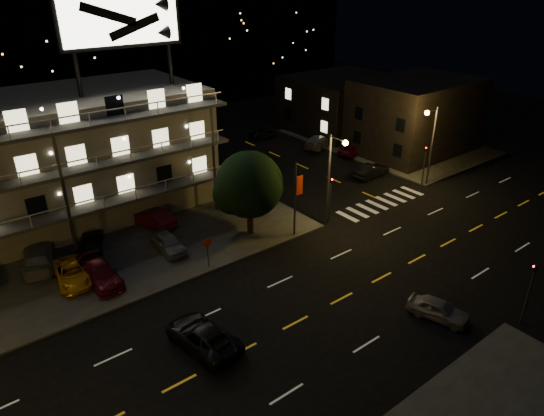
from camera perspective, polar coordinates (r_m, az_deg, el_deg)
ground at (r=31.76m, az=5.59°, el=-11.88°), size 140.00×140.00×0.00m
curb_nw at (r=42.65m, az=-28.52°, el=-4.48°), size 44.00×24.00×0.15m
curb_ne at (r=63.89m, az=13.16°, el=7.64°), size 16.00×24.00×0.15m
motel at (r=44.70m, az=-25.95°, el=4.93°), size 28.00×13.80×18.10m
side_bldg_front at (r=60.41m, az=16.49°, el=10.36°), size 14.06×10.00×8.50m
side_bldg_back at (r=68.04m, az=8.21°, el=12.16°), size 14.06×12.00×7.00m
streetlight_nc at (r=39.50m, az=7.09°, el=4.27°), size 0.44×1.92×8.00m
streetlight_ne at (r=49.80m, az=18.19°, el=7.77°), size 1.92×0.44×8.00m
signal_nw at (r=41.12m, az=6.86°, el=1.56°), size 0.20×0.27×4.60m
signal_sw at (r=32.93m, az=28.10°, el=-8.28°), size 0.20×0.27×4.60m
signal_ne at (r=50.54m, az=17.54°, el=5.24°), size 0.27×0.20×4.60m
banner_north at (r=38.25m, az=2.82°, el=1.21°), size 0.83×0.16×6.40m
stop_sign at (r=35.03m, az=-7.58°, el=-4.66°), size 0.91×0.11×2.61m
tree at (r=38.06m, az=-2.75°, el=2.53°), size 5.55×5.35×6.99m
lot_car_2 at (r=36.36m, az=-22.48°, el=-7.12°), size 2.60×4.72×1.25m
lot_car_3 at (r=35.51m, az=-19.49°, el=-7.30°), size 1.95×4.71×1.36m
lot_car_4 at (r=37.95m, az=-12.11°, el=-4.02°), size 1.64×3.98×1.35m
lot_car_7 at (r=39.02m, az=-25.77°, el=-5.22°), size 3.47×5.61×1.52m
lot_car_8 at (r=39.64m, az=-20.53°, el=-3.81°), size 2.98×4.37×1.38m
lot_car_9 at (r=41.81m, az=-13.88°, el=-1.16°), size 2.80×4.80×1.50m
side_car_0 at (r=51.99m, az=11.58°, el=4.33°), size 4.47×1.81×1.44m
side_car_1 at (r=58.45m, az=9.58°, el=6.82°), size 4.74×2.88×1.23m
side_car_2 at (r=60.36m, az=5.50°, el=7.81°), size 5.60×3.91×1.50m
side_car_3 at (r=63.59m, az=-1.09°, el=8.76°), size 3.82×1.79×1.27m
road_car_east at (r=32.32m, az=19.00°, el=-11.22°), size 2.54×4.04×1.28m
road_car_west at (r=28.90m, az=-8.17°, el=-14.68°), size 3.06×5.43×1.43m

